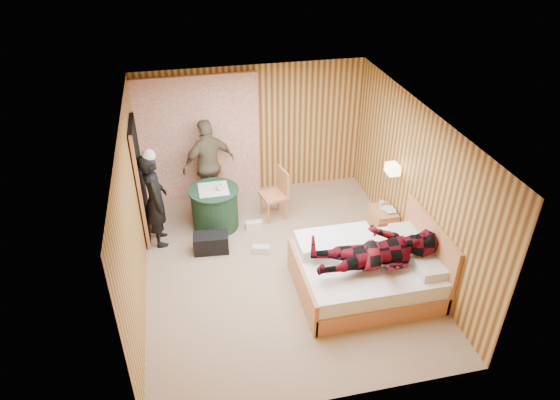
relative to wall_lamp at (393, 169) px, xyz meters
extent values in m
cube|color=tan|center=(-1.92, -0.45, -1.30)|extent=(4.20, 5.00, 0.01)
cube|color=silver|center=(-1.92, -0.45, 1.20)|extent=(4.20, 5.00, 0.01)
cube|color=gold|center=(-1.92, 2.05, -0.05)|extent=(4.20, 0.02, 2.50)
cube|color=gold|center=(-4.02, -0.45, -0.05)|extent=(0.02, 5.00, 2.50)
cube|color=gold|center=(0.18, -0.45, -0.05)|extent=(0.02, 5.00, 2.50)
cube|color=white|center=(-2.92, 1.98, -0.10)|extent=(2.20, 0.08, 2.40)
cube|color=black|center=(-3.98, 0.95, -0.28)|extent=(0.06, 0.90, 2.05)
cylinder|color=gold|center=(0.08, 0.00, 0.00)|extent=(0.18, 0.04, 0.04)
cube|color=beige|center=(0.00, 0.00, 0.00)|extent=(0.18, 0.24, 0.16)
cube|color=#DD8C5A|center=(-0.82, -1.22, -1.15)|extent=(1.94, 1.56, 0.29)
cube|color=white|center=(-0.82, -1.22, -0.89)|extent=(1.89, 1.50, 0.24)
cube|color=#DD8C5A|center=(-1.80, -1.22, -1.03)|extent=(0.06, 1.56, 0.54)
cube|color=#DD8C5A|center=(0.14, -1.22, -0.77)|extent=(0.06, 1.56, 1.07)
cube|color=silver|center=(-0.06, -1.59, -0.70)|extent=(0.37, 0.53, 0.14)
cube|color=silver|center=(-0.06, -0.85, -0.70)|extent=(0.37, 0.53, 0.14)
cube|color=white|center=(-1.16, -0.79, -0.68)|extent=(1.17, 0.58, 0.18)
cube|color=#DD8C5A|center=(-0.04, 0.03, -1.05)|extent=(0.36, 0.50, 0.50)
cube|color=#DD8C5A|center=(-0.04, 0.03, -0.89)|extent=(0.38, 0.52, 0.03)
cylinder|color=#1C3D24|center=(-2.81, 0.90, -0.94)|extent=(0.80, 0.80, 0.73)
cylinder|color=#1C3D24|center=(-2.81, 0.90, -0.57)|extent=(0.86, 0.86, 0.03)
cube|color=silver|center=(-2.81, 0.90, -0.54)|extent=(0.57, 0.57, 0.01)
cube|color=#DD8C5A|center=(-2.81, 1.50, -0.85)|extent=(0.51, 0.51, 0.05)
cube|color=#DD8C5A|center=(-2.76, 1.68, -0.60)|extent=(0.42, 0.14, 0.46)
cylinder|color=#DD8C5A|center=(-3.02, 1.38, -1.08)|extent=(0.04, 0.04, 0.43)
cylinder|color=#DD8C5A|center=(-2.60, 1.62, -1.08)|extent=(0.04, 0.04, 0.43)
cube|color=#DD8C5A|center=(-1.75, 0.96, -0.85)|extent=(0.50, 0.50, 0.05)
cube|color=#DD8C5A|center=(-1.57, 1.00, -0.59)|extent=(0.13, 0.42, 0.46)
cylinder|color=#DD8C5A|center=(-1.96, 1.10, -1.08)|extent=(0.04, 0.04, 0.43)
cylinder|color=#DD8C5A|center=(-1.55, 0.83, -1.08)|extent=(0.04, 0.04, 0.43)
cube|color=black|center=(-2.96, 0.19, -1.14)|extent=(0.59, 0.35, 0.32)
cube|color=silver|center=(-2.17, 0.69, -1.24)|extent=(0.29, 0.13, 0.13)
cube|color=silver|center=(-2.17, -0.03, -1.24)|extent=(0.30, 0.19, 0.13)
imported|color=black|center=(-3.77, 0.65, -0.48)|extent=(0.46, 0.64, 1.65)
imported|color=#6E6549|center=(-2.81, 1.62, -0.44)|extent=(1.09, 0.75, 1.72)
imported|color=maroon|center=(-0.77, -1.42, -0.34)|extent=(0.86, 0.67, 1.77)
imported|color=silver|center=(-0.04, -0.02, -0.79)|extent=(0.26, 0.28, 0.02)
imported|color=silver|center=(-0.04, -0.02, -0.77)|extent=(0.18, 0.23, 0.02)
imported|color=silver|center=(-0.04, 0.16, -0.75)|extent=(0.11, 0.11, 0.09)
imported|color=silver|center=(-2.71, 0.85, -0.49)|extent=(0.15, 0.15, 0.10)
camera|label=1|loc=(-3.26, -6.47, 3.80)|focal=32.00mm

